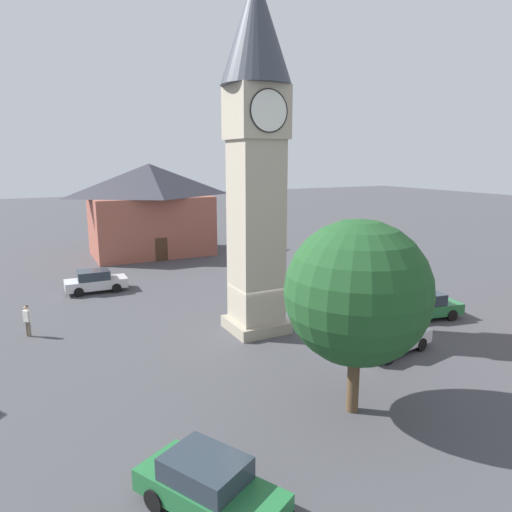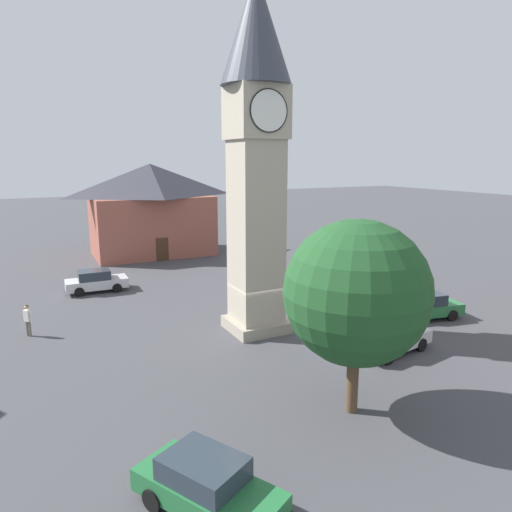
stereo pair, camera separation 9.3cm
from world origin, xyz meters
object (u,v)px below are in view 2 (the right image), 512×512
at_px(car_silver_kerb, 425,306).
at_px(pedestrian, 28,318).
at_px(clock_tower, 256,130).
at_px(car_blue_kerb, 207,485).
at_px(car_red_corner, 96,281).
at_px(building_terrace_right, 152,209).
at_px(car_black_far, 355,269).
at_px(tree, 356,293).
at_px(car_white_side, 391,337).

distance_m(car_silver_kerb, pedestrian, 21.87).
bearing_deg(clock_tower, car_blue_kerb, -122.56).
relative_size(car_red_corner, building_terrace_right, 0.36).
relative_size(clock_tower, car_black_far, 4.11).
bearing_deg(car_red_corner, tree, -74.08).
xyz_separation_m(clock_tower, car_blue_kerb, (-7.20, -11.28, -9.74)).
relative_size(car_silver_kerb, car_red_corner, 1.04).
xyz_separation_m(car_silver_kerb, car_red_corner, (-16.10, 14.51, 0.00)).
height_order(car_silver_kerb, pedestrian, pedestrian).
bearing_deg(car_red_corner, pedestrian, -122.22).
bearing_deg(car_silver_kerb, clock_tower, 163.36).
relative_size(tree, building_terrace_right, 0.62).
bearing_deg(pedestrian, car_red_corner, 57.78).
height_order(tree, building_terrace_right, building_terrace_right).
distance_m(car_silver_kerb, car_red_corner, 21.67).
bearing_deg(tree, car_red_corner, 105.92).
bearing_deg(car_black_far, car_white_side, -121.90).
xyz_separation_m(car_blue_kerb, car_white_side, (11.63, 5.68, 0.00)).
xyz_separation_m(car_silver_kerb, car_white_side, (-5.12, -2.74, 0.00)).
xyz_separation_m(car_silver_kerb, pedestrian, (-20.56, 7.43, 0.25)).
xyz_separation_m(tree, building_terrace_right, (1.08, 31.71, -0.12)).
relative_size(car_blue_kerb, car_white_side, 1.02).
bearing_deg(pedestrian, clock_tower, -22.55).
bearing_deg(building_terrace_right, car_silver_kerb, -70.34).
distance_m(car_silver_kerb, building_terrace_right, 27.38).
bearing_deg(car_blue_kerb, pedestrian, 103.53).
xyz_separation_m(car_blue_kerb, car_red_corner, (0.65, 22.93, 0.00)).
bearing_deg(clock_tower, tree, -94.19).
relative_size(car_blue_kerb, tree, 0.62).
distance_m(tree, building_terrace_right, 31.73).
height_order(clock_tower, tree, clock_tower).
height_order(car_black_far, pedestrian, pedestrian).
bearing_deg(car_white_side, car_silver_kerb, 28.17).
height_order(car_red_corner, tree, tree).
height_order(car_blue_kerb, car_red_corner, same).
height_order(car_silver_kerb, car_red_corner, same).
relative_size(car_blue_kerb, building_terrace_right, 0.39).
bearing_deg(car_black_far, clock_tower, -152.09).
height_order(clock_tower, building_terrace_right, clock_tower).
relative_size(car_blue_kerb, car_silver_kerb, 1.01).
xyz_separation_m(pedestrian, tree, (10.36, -13.58, 3.52)).
bearing_deg(car_black_far, tree, -129.23).
bearing_deg(building_terrace_right, car_blue_kerb, -102.64).
relative_size(clock_tower, car_red_corner, 4.31).
relative_size(car_black_far, pedestrian, 2.59).
distance_m(car_silver_kerb, tree, 12.50).
relative_size(car_white_side, car_black_far, 0.99).
bearing_deg(pedestrian, car_black_far, 4.19).
bearing_deg(car_red_corner, car_black_far, -16.42).
height_order(car_black_far, tree, tree).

